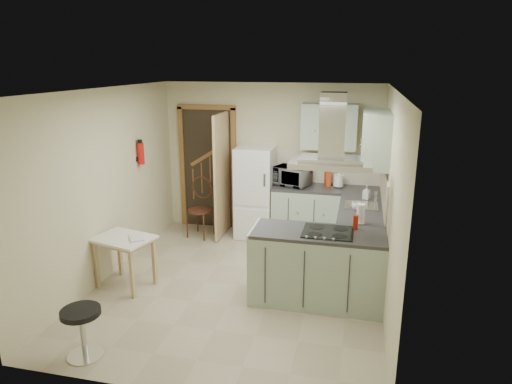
% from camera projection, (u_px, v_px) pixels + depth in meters
% --- Properties ---
extents(floor, '(4.20, 4.20, 0.00)m').
position_uv_depth(floor, '(239.00, 285.00, 5.96)').
color(floor, tan).
rests_on(floor, ground).
extents(ceiling, '(4.20, 4.20, 0.00)m').
position_uv_depth(ceiling, '(237.00, 90.00, 5.28)').
color(ceiling, silver).
rests_on(ceiling, back_wall).
extents(back_wall, '(3.60, 0.00, 3.60)m').
position_uv_depth(back_wall, '(271.00, 159.00, 7.59)').
color(back_wall, beige).
rests_on(back_wall, floor).
extents(left_wall, '(0.00, 4.20, 4.20)m').
position_uv_depth(left_wall, '(106.00, 185.00, 6.01)').
color(left_wall, beige).
rests_on(left_wall, floor).
extents(right_wall, '(0.00, 4.20, 4.20)m').
position_uv_depth(right_wall, '(389.00, 203.00, 5.23)').
color(right_wall, beige).
rests_on(right_wall, floor).
extents(doorway, '(1.10, 0.12, 2.10)m').
position_uv_depth(doorway, '(208.00, 168.00, 7.85)').
color(doorway, brown).
rests_on(doorway, floor).
extents(fridge, '(0.60, 0.60, 1.50)m').
position_uv_depth(fridge, '(255.00, 192.00, 7.49)').
color(fridge, white).
rests_on(fridge, floor).
extents(counter_back, '(1.08, 0.60, 0.90)m').
position_uv_depth(counter_back, '(307.00, 213.00, 7.38)').
color(counter_back, '#9EB2A0').
rests_on(counter_back, floor).
extents(counter_right, '(0.60, 1.95, 0.90)m').
position_uv_depth(counter_right, '(359.00, 232.00, 6.57)').
color(counter_right, '#9EB2A0').
rests_on(counter_right, floor).
extents(splashback, '(1.68, 0.02, 0.50)m').
position_uv_depth(splashback, '(329.00, 168.00, 7.40)').
color(splashback, beige).
rests_on(splashback, counter_back).
extents(wall_cabinet_back, '(0.85, 0.35, 0.70)m').
position_uv_depth(wall_cabinet_back, '(329.00, 126.00, 7.06)').
color(wall_cabinet_back, '#9EB2A0').
rests_on(wall_cabinet_back, back_wall).
extents(wall_cabinet_right, '(0.35, 0.90, 0.70)m').
position_uv_depth(wall_cabinet_right, '(376.00, 139.00, 5.90)').
color(wall_cabinet_right, '#9EB2A0').
rests_on(wall_cabinet_right, right_wall).
extents(peninsula, '(1.55, 0.65, 0.90)m').
position_uv_depth(peninsula, '(318.00, 267.00, 5.45)').
color(peninsula, '#9EB2A0').
rests_on(peninsula, floor).
extents(hob, '(0.58, 0.50, 0.01)m').
position_uv_depth(hob, '(328.00, 232.00, 5.30)').
color(hob, black).
rests_on(hob, peninsula).
extents(extractor_hood, '(0.90, 0.55, 0.10)m').
position_uv_depth(extractor_hood, '(331.00, 163.00, 5.08)').
color(extractor_hood, silver).
rests_on(extractor_hood, ceiling).
extents(sink, '(0.45, 0.40, 0.01)m').
position_uv_depth(sink, '(361.00, 206.00, 6.28)').
color(sink, silver).
rests_on(sink, counter_right).
extents(fire_extinguisher, '(0.10, 0.10, 0.32)m').
position_uv_depth(fire_extinguisher, '(141.00, 154.00, 6.77)').
color(fire_extinguisher, '#B2140F').
rests_on(fire_extinguisher, left_wall).
extents(drop_leaf_table, '(0.83, 0.70, 0.67)m').
position_uv_depth(drop_leaf_table, '(125.00, 262.00, 5.86)').
color(drop_leaf_table, tan).
rests_on(drop_leaf_table, floor).
extents(bentwood_chair, '(0.48, 0.48, 0.90)m').
position_uv_depth(bentwood_chair, '(200.00, 210.00, 7.53)').
color(bentwood_chair, '#54221C').
rests_on(bentwood_chair, floor).
extents(stool, '(0.51, 0.51, 0.52)m').
position_uv_depth(stool, '(83.00, 333.00, 4.46)').
color(stool, black).
rests_on(stool, floor).
extents(microwave, '(0.64, 0.53, 0.30)m').
position_uv_depth(microwave, '(292.00, 176.00, 7.30)').
color(microwave, black).
rests_on(microwave, counter_back).
extents(kettle, '(0.20, 0.20, 0.22)m').
position_uv_depth(kettle, '(339.00, 180.00, 7.19)').
color(kettle, white).
rests_on(kettle, counter_back).
extents(cereal_box, '(0.12, 0.21, 0.29)m').
position_uv_depth(cereal_box, '(328.00, 176.00, 7.31)').
color(cereal_box, '#BF3D16').
rests_on(cereal_box, counter_back).
extents(soap_bottle, '(0.11, 0.12, 0.20)m').
position_uv_depth(soap_bottle, '(367.00, 192.00, 6.58)').
color(soap_bottle, '#B4B3C0').
rests_on(soap_bottle, counter_right).
extents(paper_towel, '(0.13, 0.13, 0.25)m').
position_uv_depth(paper_towel, '(361.00, 213.00, 5.57)').
color(paper_towel, white).
rests_on(paper_towel, counter_right).
extents(cup, '(0.18, 0.18, 0.11)m').
position_uv_depth(cup, '(357.00, 206.00, 6.09)').
color(cup, silver).
rests_on(cup, counter_right).
extents(red_bottle, '(0.08, 0.08, 0.17)m').
position_uv_depth(red_bottle, '(356.00, 222.00, 5.39)').
color(red_bottle, '#A21F0D').
rests_on(red_bottle, peninsula).
extents(book, '(0.28, 0.30, 0.11)m').
position_uv_depth(book, '(129.00, 236.00, 5.69)').
color(book, '#A75237').
rests_on(book, drop_leaf_table).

